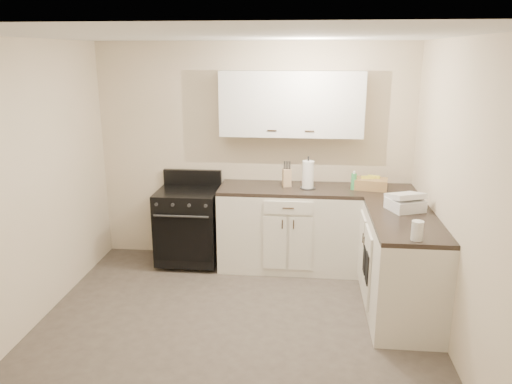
# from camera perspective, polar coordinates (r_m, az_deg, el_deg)

# --- Properties ---
(floor) EXTENTS (3.60, 3.60, 0.00)m
(floor) POSITION_cam_1_polar(r_m,az_deg,el_deg) (4.54, -2.64, -15.92)
(floor) COLOR #473F38
(floor) RESTS_ON ground
(ceiling) EXTENTS (3.60, 3.60, 0.00)m
(ceiling) POSITION_cam_1_polar(r_m,az_deg,el_deg) (3.87, -3.12, 17.43)
(ceiling) COLOR white
(ceiling) RESTS_ON wall_back
(wall_back) EXTENTS (3.60, 0.00, 3.60)m
(wall_back) POSITION_cam_1_polar(r_m,az_deg,el_deg) (5.77, -0.22, 4.40)
(wall_back) COLOR beige
(wall_back) RESTS_ON ground
(wall_right) EXTENTS (0.00, 3.60, 3.60)m
(wall_right) POSITION_cam_1_polar(r_m,az_deg,el_deg) (4.17, 22.41, -1.26)
(wall_right) COLOR beige
(wall_right) RESTS_ON ground
(wall_left) EXTENTS (0.00, 3.60, 3.60)m
(wall_left) POSITION_cam_1_polar(r_m,az_deg,el_deg) (4.65, -25.38, 0.07)
(wall_left) COLOR beige
(wall_left) RESTS_ON ground
(wall_front) EXTENTS (3.60, 0.00, 3.60)m
(wall_front) POSITION_cam_1_polar(r_m,az_deg,el_deg) (2.39, -9.36, -12.76)
(wall_front) COLOR beige
(wall_front) RESTS_ON ground
(base_cabinets_back) EXTENTS (1.55, 0.60, 0.90)m
(base_cabinets_back) POSITION_cam_1_polar(r_m,az_deg,el_deg) (5.67, 3.76, -4.25)
(base_cabinets_back) COLOR silver
(base_cabinets_back) RESTS_ON floor
(base_cabinets_right) EXTENTS (0.60, 1.90, 0.90)m
(base_cabinets_right) POSITION_cam_1_polar(r_m,az_deg,el_deg) (5.14, 15.64, -6.97)
(base_cabinets_right) COLOR silver
(base_cabinets_right) RESTS_ON floor
(countertop_back) EXTENTS (1.55, 0.60, 0.04)m
(countertop_back) POSITION_cam_1_polar(r_m,az_deg,el_deg) (5.53, 3.85, 0.33)
(countertop_back) COLOR black
(countertop_back) RESTS_ON base_cabinets_back
(countertop_right) EXTENTS (0.60, 1.90, 0.04)m
(countertop_right) POSITION_cam_1_polar(r_m,az_deg,el_deg) (4.98, 16.04, -1.98)
(countertop_right) COLOR black
(countertop_right) RESTS_ON base_cabinets_right
(upper_cabinets) EXTENTS (1.55, 0.30, 0.70)m
(upper_cabinets) POSITION_cam_1_polar(r_m,az_deg,el_deg) (5.50, 4.08, 10.03)
(upper_cabinets) COLOR silver
(upper_cabinets) RESTS_ON wall_back
(stove) EXTENTS (0.69, 0.59, 0.83)m
(stove) POSITION_cam_1_polar(r_m,az_deg,el_deg) (5.79, -7.73, -3.83)
(stove) COLOR black
(stove) RESTS_ON floor
(knife_block) EXTENTS (0.11, 0.10, 0.20)m
(knife_block) POSITION_cam_1_polar(r_m,az_deg,el_deg) (5.53, 3.54, 1.64)
(knife_block) COLOR #D1B180
(knife_block) RESTS_ON countertop_back
(paper_towel) EXTENTS (0.16, 0.16, 0.31)m
(paper_towel) POSITION_cam_1_polar(r_m,az_deg,el_deg) (5.46, 5.97, 1.97)
(paper_towel) COLOR white
(paper_towel) RESTS_ON countertop_back
(soap_bottle) EXTENTS (0.06, 0.06, 0.18)m
(soap_bottle) POSITION_cam_1_polar(r_m,az_deg,el_deg) (5.51, 11.11, 1.18)
(soap_bottle) COLOR #44B261
(soap_bottle) RESTS_ON countertop_back
(wicker_basket) EXTENTS (0.38, 0.29, 0.11)m
(wicker_basket) POSITION_cam_1_polar(r_m,az_deg,el_deg) (5.58, 13.01, 0.92)
(wicker_basket) COLOR #AE7F52
(wicker_basket) RESTS_ON countertop_right
(countertop_grill) EXTENTS (0.38, 0.37, 0.11)m
(countertop_grill) POSITION_cam_1_polar(r_m,az_deg,el_deg) (4.91, 16.68, -1.38)
(countertop_grill) COLOR white
(countertop_grill) RESTS_ON countertop_right
(glass_jar) EXTENTS (0.12, 0.12, 0.16)m
(glass_jar) POSITION_cam_1_polar(r_m,az_deg,el_deg) (4.16, 17.95, -4.21)
(glass_jar) COLOR silver
(glass_jar) RESTS_ON countertop_right
(oven_mitt_near) EXTENTS (0.02, 0.16, 0.28)m
(oven_mitt_near) POSITION_cam_1_polar(r_m,az_deg,el_deg) (4.68, 12.63, -8.53)
(oven_mitt_near) COLOR black
(oven_mitt_near) RESTS_ON base_cabinets_right
(oven_mitt_far) EXTENTS (0.02, 0.15, 0.25)m
(oven_mitt_far) POSITION_cam_1_polar(r_m,az_deg,el_deg) (4.88, 12.34, -7.62)
(oven_mitt_far) COLOR black
(oven_mitt_far) RESTS_ON base_cabinets_right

